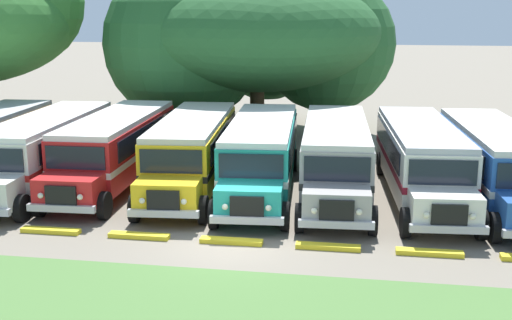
% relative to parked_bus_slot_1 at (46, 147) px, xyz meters
% --- Properties ---
extents(ground_plane, '(220.00, 220.00, 0.00)m').
position_rel_parked_bus_slot_1_xyz_m(ground_plane, '(9.02, -5.71, -1.58)').
color(ground_plane, slate).
extents(parked_bus_slot_1, '(3.15, 10.90, 2.82)m').
position_rel_parked_bus_slot_1_xyz_m(parked_bus_slot_1, '(0.00, 0.00, 0.00)').
color(parked_bus_slot_1, silver).
rests_on(parked_bus_slot_1, ground_plane).
extents(parked_bus_slot_2, '(3.01, 10.88, 2.82)m').
position_rel_parked_bus_slot_1_xyz_m(parked_bus_slot_2, '(2.77, 0.79, 0.00)').
color(parked_bus_slot_2, red).
rests_on(parked_bus_slot_2, ground_plane).
extents(parked_bus_slot_3, '(3.49, 10.96, 2.82)m').
position_rel_parked_bus_slot_1_xyz_m(parked_bus_slot_3, '(6.07, 0.79, 0.00)').
color(parked_bus_slot_3, yellow).
rests_on(parked_bus_slot_3, ground_plane).
extents(parked_bus_slot_4, '(3.36, 10.94, 2.82)m').
position_rel_parked_bus_slot_1_xyz_m(parked_bus_slot_4, '(9.00, 0.57, 0.00)').
color(parked_bus_slot_4, teal).
rests_on(parked_bus_slot_4, ground_plane).
extents(parked_bus_slot_5, '(3.17, 10.91, 2.82)m').
position_rel_parked_bus_slot_1_xyz_m(parked_bus_slot_5, '(11.97, 0.63, 0.00)').
color(parked_bus_slot_5, '#9E9993').
rests_on(parked_bus_slot_5, ground_plane).
extents(parked_bus_slot_6, '(3.40, 10.95, 2.82)m').
position_rel_parked_bus_slot_1_xyz_m(parked_bus_slot_6, '(15.28, 0.73, 0.00)').
color(parked_bus_slot_6, silver).
rests_on(parked_bus_slot_6, ground_plane).
extents(parked_bus_slot_7, '(3.40, 10.95, 2.82)m').
position_rel_parked_bus_slot_1_xyz_m(parked_bus_slot_7, '(18.04, 0.67, 0.00)').
color(parked_bus_slot_7, '#23519E').
rests_on(parked_bus_slot_7, ground_plane).
extents(curb_wheelstop_2, '(2.00, 0.36, 0.15)m').
position_rel_parked_bus_slot_1_xyz_m(curb_wheelstop_2, '(2.92, -5.72, -1.51)').
color(curb_wheelstop_2, yellow).
rests_on(curb_wheelstop_2, ground_plane).
extents(curb_wheelstop_3, '(2.00, 0.36, 0.15)m').
position_rel_parked_bus_slot_1_xyz_m(curb_wheelstop_3, '(5.97, -5.72, -1.51)').
color(curb_wheelstop_3, yellow).
rests_on(curb_wheelstop_3, ground_plane).
extents(curb_wheelstop_4, '(2.00, 0.36, 0.15)m').
position_rel_parked_bus_slot_1_xyz_m(curb_wheelstop_4, '(9.02, -5.72, -1.51)').
color(curb_wheelstop_4, yellow).
rests_on(curb_wheelstop_4, ground_plane).
extents(curb_wheelstop_5, '(2.00, 0.36, 0.15)m').
position_rel_parked_bus_slot_1_xyz_m(curb_wheelstop_5, '(12.07, -5.72, -1.51)').
color(curb_wheelstop_5, yellow).
rests_on(curb_wheelstop_5, ground_plane).
extents(curb_wheelstop_6, '(2.00, 0.36, 0.15)m').
position_rel_parked_bus_slot_1_xyz_m(curb_wheelstop_6, '(15.12, -5.72, -1.51)').
color(curb_wheelstop_6, yellow).
rests_on(curb_wheelstop_6, ground_plane).
extents(broad_shade_tree, '(15.90, 14.03, 9.73)m').
position_rel_parked_bus_slot_1_xyz_m(broad_shade_tree, '(6.71, 12.00, 3.95)').
color(broad_shade_tree, brown).
rests_on(broad_shade_tree, ground_plane).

